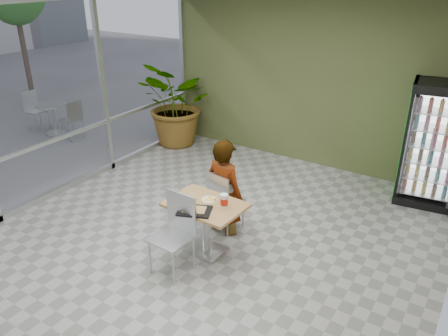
{
  "coord_description": "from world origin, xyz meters",
  "views": [
    {
      "loc": [
        3.0,
        -4.1,
        3.55
      ],
      "look_at": [
        0.01,
        0.52,
        1.0
      ],
      "focal_mm": 35.0,
      "sensor_mm": 36.0,
      "label": 1
    }
  ],
  "objects_px": {
    "dining_table": "(206,218)",
    "chair_far": "(222,197)",
    "chair_near": "(176,227)",
    "soda_cup": "(224,201)",
    "cafeteria_tray": "(194,211)",
    "beverage_fridge": "(433,145)",
    "potted_plant": "(178,104)",
    "seated_woman": "(225,195)"
  },
  "relations": [
    {
      "from": "chair_near",
      "to": "seated_woman",
      "type": "xyz_separation_m",
      "value": [
        0.01,
        1.09,
        -0.05
      ]
    },
    {
      "from": "dining_table",
      "to": "chair_near",
      "type": "bearing_deg",
      "value": -103.77
    },
    {
      "from": "chair_far",
      "to": "soda_cup",
      "type": "height_order",
      "value": "same"
    },
    {
      "from": "dining_table",
      "to": "soda_cup",
      "type": "relative_size",
      "value": 5.73
    },
    {
      "from": "cafeteria_tray",
      "to": "potted_plant",
      "type": "distance_m",
      "value": 4.23
    },
    {
      "from": "soda_cup",
      "to": "seated_woman",
      "type": "bearing_deg",
      "value": 122.33
    },
    {
      "from": "chair_near",
      "to": "chair_far",
      "type": "bearing_deg",
      "value": 92.61
    },
    {
      "from": "cafeteria_tray",
      "to": "beverage_fridge",
      "type": "distance_m",
      "value": 4.03
    },
    {
      "from": "cafeteria_tray",
      "to": "beverage_fridge",
      "type": "xyz_separation_m",
      "value": [
        2.19,
        3.37,
        0.23
      ]
    },
    {
      "from": "beverage_fridge",
      "to": "potted_plant",
      "type": "height_order",
      "value": "beverage_fridge"
    },
    {
      "from": "chair_far",
      "to": "chair_near",
      "type": "relative_size",
      "value": 0.9
    },
    {
      "from": "dining_table",
      "to": "chair_near",
      "type": "relative_size",
      "value": 1.0
    },
    {
      "from": "dining_table",
      "to": "soda_cup",
      "type": "xyz_separation_m",
      "value": [
        0.25,
        0.06,
        0.3
      ]
    },
    {
      "from": "dining_table",
      "to": "seated_woman",
      "type": "xyz_separation_m",
      "value": [
        -0.1,
        0.62,
        0.02
      ]
    },
    {
      "from": "soda_cup",
      "to": "beverage_fridge",
      "type": "relative_size",
      "value": 0.09
    },
    {
      "from": "chair_far",
      "to": "potted_plant",
      "type": "relative_size",
      "value": 0.52
    },
    {
      "from": "chair_near",
      "to": "soda_cup",
      "type": "distance_m",
      "value": 0.68
    },
    {
      "from": "seated_woman",
      "to": "beverage_fridge",
      "type": "distance_m",
      "value": 3.43
    },
    {
      "from": "chair_near",
      "to": "cafeteria_tray",
      "type": "relative_size",
      "value": 2.48
    },
    {
      "from": "cafeteria_tray",
      "to": "seated_woman",
      "type": "bearing_deg",
      "value": 97.23
    },
    {
      "from": "cafeteria_tray",
      "to": "chair_far",
      "type": "bearing_deg",
      "value": 98.65
    },
    {
      "from": "soda_cup",
      "to": "cafeteria_tray",
      "type": "xyz_separation_m",
      "value": [
        -0.25,
        -0.31,
        -0.07
      ]
    },
    {
      "from": "soda_cup",
      "to": "potted_plant",
      "type": "relative_size",
      "value": 0.1
    },
    {
      "from": "soda_cup",
      "to": "chair_far",
      "type": "bearing_deg",
      "value": 125.71
    },
    {
      "from": "soda_cup",
      "to": "potted_plant",
      "type": "height_order",
      "value": "potted_plant"
    },
    {
      "from": "chair_far",
      "to": "chair_near",
      "type": "xyz_separation_m",
      "value": [
        0.0,
        -1.04,
        0.06
      ]
    },
    {
      "from": "chair_near",
      "to": "seated_woman",
      "type": "bearing_deg",
      "value": 91.82
    },
    {
      "from": "seated_woman",
      "to": "cafeteria_tray",
      "type": "xyz_separation_m",
      "value": [
        0.11,
        -0.87,
        0.21
      ]
    },
    {
      "from": "chair_far",
      "to": "potted_plant",
      "type": "xyz_separation_m",
      "value": [
        -2.65,
        2.36,
        0.36
      ]
    },
    {
      "from": "chair_near",
      "to": "soda_cup",
      "type": "bearing_deg",
      "value": 57.52
    },
    {
      "from": "chair_far",
      "to": "seated_woman",
      "type": "height_order",
      "value": "seated_woman"
    },
    {
      "from": "soda_cup",
      "to": "beverage_fridge",
      "type": "xyz_separation_m",
      "value": [
        1.94,
        3.07,
        0.16
      ]
    },
    {
      "from": "dining_table",
      "to": "soda_cup",
      "type": "bearing_deg",
      "value": 13.35
    },
    {
      "from": "beverage_fridge",
      "to": "potted_plant",
      "type": "bearing_deg",
      "value": 174.74
    },
    {
      "from": "dining_table",
      "to": "cafeteria_tray",
      "type": "height_order",
      "value": "cafeteria_tray"
    },
    {
      "from": "dining_table",
      "to": "chair_far",
      "type": "height_order",
      "value": "chair_far"
    },
    {
      "from": "chair_far",
      "to": "chair_near",
      "type": "bearing_deg",
      "value": 99.01
    },
    {
      "from": "potted_plant",
      "to": "chair_near",
      "type": "bearing_deg",
      "value": -52.08
    },
    {
      "from": "beverage_fridge",
      "to": "chair_near",
      "type": "bearing_deg",
      "value": -130.13
    },
    {
      "from": "chair_near",
      "to": "seated_woman",
      "type": "distance_m",
      "value": 1.09
    },
    {
      "from": "chair_near",
      "to": "seated_woman",
      "type": "height_order",
      "value": "seated_woman"
    },
    {
      "from": "chair_near",
      "to": "potted_plant",
      "type": "height_order",
      "value": "potted_plant"
    }
  ]
}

